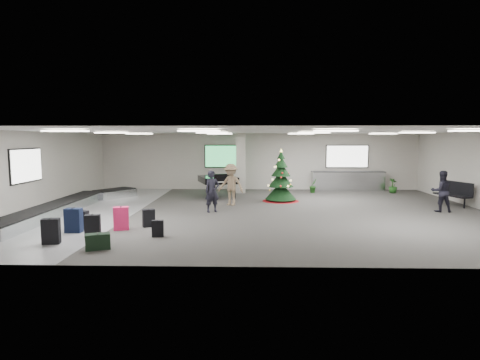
{
  "coord_description": "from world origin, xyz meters",
  "views": [
    {
      "loc": [
        -0.49,
        -15.89,
        2.92
      ],
      "look_at": [
        -0.92,
        1.0,
        1.16
      ],
      "focal_mm": 30.0,
      "sensor_mm": 36.0,
      "label": 1
    }
  ],
  "objects_px": {
    "baggage_carousel": "(68,206)",
    "traveler_a": "(212,191)",
    "pink_suitcase": "(121,218)",
    "traveler_b": "(231,185)",
    "potted_plant_right": "(393,186)",
    "christmas_tree": "(281,183)",
    "traveler_bench": "(441,191)",
    "grand_piano": "(218,180)",
    "service_counter": "(348,181)",
    "bench": "(455,192)",
    "potted_plant_left": "(313,186)"
  },
  "relations": [
    {
      "from": "potted_plant_right",
      "to": "christmas_tree",
      "type": "bearing_deg",
      "value": -154.55
    },
    {
      "from": "christmas_tree",
      "to": "grand_piano",
      "type": "bearing_deg",
      "value": 158.72
    },
    {
      "from": "service_counter",
      "to": "bench",
      "type": "bearing_deg",
      "value": -56.45
    },
    {
      "from": "potted_plant_right",
      "to": "pink_suitcase",
      "type": "bearing_deg",
      "value": -142.51
    },
    {
      "from": "traveler_a",
      "to": "potted_plant_left",
      "type": "bearing_deg",
      "value": 22.0
    },
    {
      "from": "grand_piano",
      "to": "potted_plant_left",
      "type": "xyz_separation_m",
      "value": [
        4.98,
        1.72,
        -0.48
      ]
    },
    {
      "from": "service_counter",
      "to": "traveler_bench",
      "type": "height_order",
      "value": "traveler_bench"
    },
    {
      "from": "baggage_carousel",
      "to": "potted_plant_right",
      "type": "bearing_deg",
      "value": 20.95
    },
    {
      "from": "traveler_a",
      "to": "christmas_tree",
      "type": "bearing_deg",
      "value": 16.8
    },
    {
      "from": "grand_piano",
      "to": "traveler_b",
      "type": "height_order",
      "value": "traveler_b"
    },
    {
      "from": "traveler_a",
      "to": "traveler_b",
      "type": "height_order",
      "value": "traveler_b"
    },
    {
      "from": "christmas_tree",
      "to": "potted_plant_right",
      "type": "height_order",
      "value": "christmas_tree"
    },
    {
      "from": "traveler_bench",
      "to": "potted_plant_left",
      "type": "distance_m",
      "value": 6.94
    },
    {
      "from": "pink_suitcase",
      "to": "christmas_tree",
      "type": "distance_m",
      "value": 8.25
    },
    {
      "from": "christmas_tree",
      "to": "potted_plant_left",
      "type": "bearing_deg",
      "value": 55.87
    },
    {
      "from": "traveler_b",
      "to": "baggage_carousel",
      "type": "bearing_deg",
      "value": -144.13
    },
    {
      "from": "baggage_carousel",
      "to": "pink_suitcase",
      "type": "xyz_separation_m",
      "value": [
        3.22,
        -3.3,
        0.16
      ]
    },
    {
      "from": "pink_suitcase",
      "to": "traveler_b",
      "type": "distance_m",
      "value": 5.87
    },
    {
      "from": "baggage_carousel",
      "to": "traveler_b",
      "type": "xyz_separation_m",
      "value": [
        6.51,
        1.54,
        0.7
      ]
    },
    {
      "from": "grand_piano",
      "to": "traveler_bench",
      "type": "xyz_separation_m",
      "value": [
        9.2,
        -3.78,
        -0.05
      ]
    },
    {
      "from": "pink_suitcase",
      "to": "baggage_carousel",
      "type": "bearing_deg",
      "value": 119.39
    },
    {
      "from": "grand_piano",
      "to": "traveler_bench",
      "type": "bearing_deg",
      "value": -40.65
    },
    {
      "from": "potted_plant_left",
      "to": "grand_piano",
      "type": "bearing_deg",
      "value": -160.97
    },
    {
      "from": "traveler_a",
      "to": "potted_plant_right",
      "type": "bearing_deg",
      "value": 4.8
    },
    {
      "from": "christmas_tree",
      "to": "traveler_a",
      "type": "bearing_deg",
      "value": -135.44
    },
    {
      "from": "pink_suitcase",
      "to": "potted_plant_left",
      "type": "xyz_separation_m",
      "value": [
        7.52,
        8.97,
        0.02
      ]
    },
    {
      "from": "pink_suitcase",
      "to": "christmas_tree",
      "type": "height_order",
      "value": "christmas_tree"
    },
    {
      "from": "bench",
      "to": "potted_plant_left",
      "type": "height_order",
      "value": "bench"
    },
    {
      "from": "bench",
      "to": "potted_plant_right",
      "type": "xyz_separation_m",
      "value": [
        -1.21,
        4.13,
        -0.2
      ]
    },
    {
      "from": "pink_suitcase",
      "to": "traveler_a",
      "type": "bearing_deg",
      "value": 35.63
    },
    {
      "from": "service_counter",
      "to": "traveler_bench",
      "type": "xyz_separation_m",
      "value": [
        2.12,
        -6.56,
        0.28
      ]
    },
    {
      "from": "traveler_bench",
      "to": "baggage_carousel",
      "type": "bearing_deg",
      "value": 4.63
    },
    {
      "from": "traveler_b",
      "to": "potted_plant_right",
      "type": "bearing_deg",
      "value": 48.89
    },
    {
      "from": "baggage_carousel",
      "to": "traveler_bench",
      "type": "distance_m",
      "value": 14.97
    },
    {
      "from": "pink_suitcase",
      "to": "traveler_a",
      "type": "xyz_separation_m",
      "value": [
        2.62,
        3.19,
        0.46
      ]
    },
    {
      "from": "christmas_tree",
      "to": "traveler_bench",
      "type": "height_order",
      "value": "christmas_tree"
    },
    {
      "from": "traveler_bench",
      "to": "potted_plant_right",
      "type": "relative_size",
      "value": 2.1
    },
    {
      "from": "service_counter",
      "to": "traveler_b",
      "type": "relative_size",
      "value": 2.22
    },
    {
      "from": "grand_piano",
      "to": "potted_plant_left",
      "type": "bearing_deg",
      "value": 0.71
    },
    {
      "from": "traveler_b",
      "to": "potted_plant_right",
      "type": "relative_size",
      "value": 2.32
    },
    {
      "from": "service_counter",
      "to": "potted_plant_left",
      "type": "bearing_deg",
      "value": -153.3
    },
    {
      "from": "traveler_a",
      "to": "traveler_bench",
      "type": "height_order",
      "value": "traveler_a"
    },
    {
      "from": "baggage_carousel",
      "to": "traveler_a",
      "type": "distance_m",
      "value": 5.88
    },
    {
      "from": "traveler_bench",
      "to": "potted_plant_left",
      "type": "height_order",
      "value": "traveler_bench"
    },
    {
      "from": "service_counter",
      "to": "potted_plant_left",
      "type": "distance_m",
      "value": 2.36
    },
    {
      "from": "grand_piano",
      "to": "potted_plant_right",
      "type": "height_order",
      "value": "grand_piano"
    },
    {
      "from": "service_counter",
      "to": "christmas_tree",
      "type": "distance_m",
      "value": 5.68
    },
    {
      "from": "baggage_carousel",
      "to": "service_counter",
      "type": "bearing_deg",
      "value": 27.67
    },
    {
      "from": "grand_piano",
      "to": "potted_plant_left",
      "type": "relative_size",
      "value": 3.26
    },
    {
      "from": "traveler_bench",
      "to": "potted_plant_left",
      "type": "relative_size",
      "value": 2.12
    }
  ]
}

